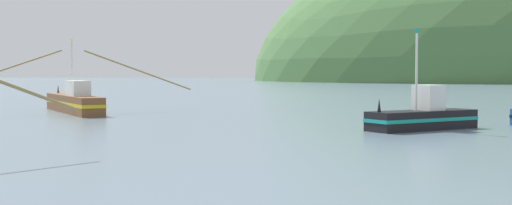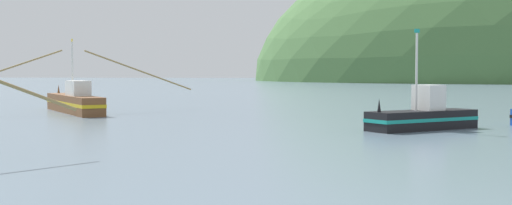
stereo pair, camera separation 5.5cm
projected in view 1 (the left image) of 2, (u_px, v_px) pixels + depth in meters
The scene contains 2 objects.
fishing_boat_brown at pixel (74, 102), 49.50m from camera, with size 15.67×10.83×5.50m.
fishing_boat_black at pixel (423, 117), 35.22m from camera, with size 6.32×5.36×5.29m.
Camera 1 is at (3.22, -1.49, 3.09)m, focal length 46.83 mm.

